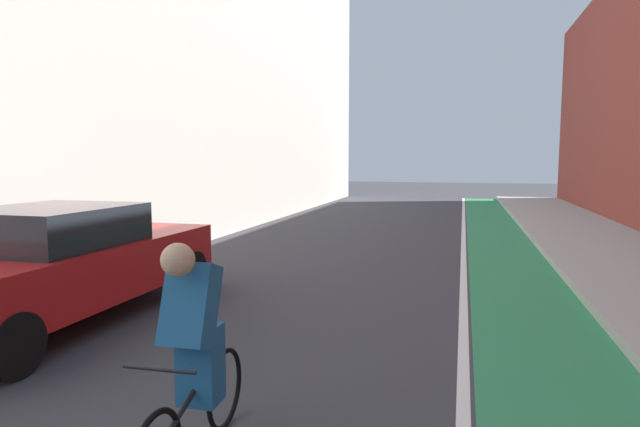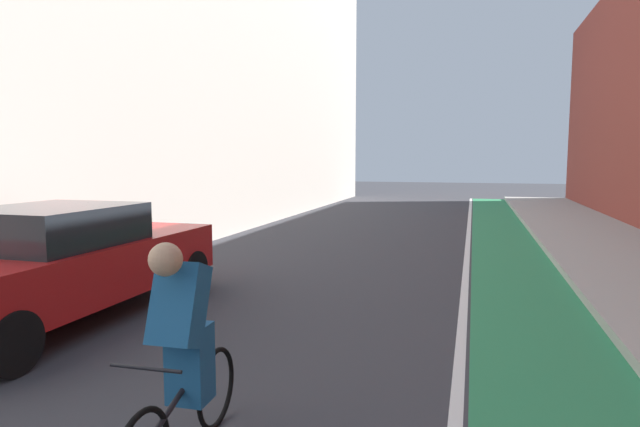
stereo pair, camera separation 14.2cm
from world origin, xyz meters
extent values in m
plane|color=#38383D|center=(0.00, 14.19, 0.00)|extent=(80.03, 80.03, 0.00)
cube|color=#2D8451|center=(3.12, 16.19, 0.00)|extent=(1.60, 36.38, 0.00)
cube|color=white|center=(2.22, 16.19, 0.00)|extent=(0.12, 36.38, 0.00)
cube|color=#A8A59E|center=(5.42, 16.19, 0.07)|extent=(3.00, 36.38, 0.14)
cube|color=#B2ADA3|center=(-5.72, 16.19, 5.90)|extent=(3.00, 36.38, 11.80)
cube|color=red|center=(-2.87, 10.51, 0.68)|extent=(1.86, 4.58, 0.70)
cube|color=black|center=(-2.87, 10.28, 1.26)|extent=(1.64, 1.92, 0.55)
cylinder|color=black|center=(-3.72, 12.25, 0.33)|extent=(0.22, 0.66, 0.66)
cylinder|color=black|center=(-2.02, 12.25, 0.33)|extent=(0.22, 0.66, 0.66)
cylinder|color=black|center=(-2.02, 8.78, 0.33)|extent=(0.22, 0.66, 0.66)
torus|color=black|center=(0.38, 8.46, 0.32)|extent=(0.07, 0.64, 0.64)
cylinder|color=black|center=(0.41, 7.94, 0.54)|extent=(0.08, 0.96, 0.33)
cylinder|color=black|center=(0.40, 8.12, 0.62)|extent=(0.04, 0.12, 0.55)
cylinder|color=black|center=(0.43, 7.49, 0.87)|extent=(0.48, 0.04, 0.02)
cube|color=#1E598C|center=(0.40, 8.04, 0.69)|extent=(0.29, 0.25, 0.56)
cube|color=#1E598C|center=(0.41, 7.91, 1.15)|extent=(0.34, 0.41, 0.60)
sphere|color=tan|center=(0.41, 7.76, 1.49)|extent=(0.22, 0.22, 0.22)
camera|label=1|loc=(2.16, 4.82, 2.13)|focal=29.41mm
camera|label=2|loc=(2.30, 4.86, 2.13)|focal=29.41mm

